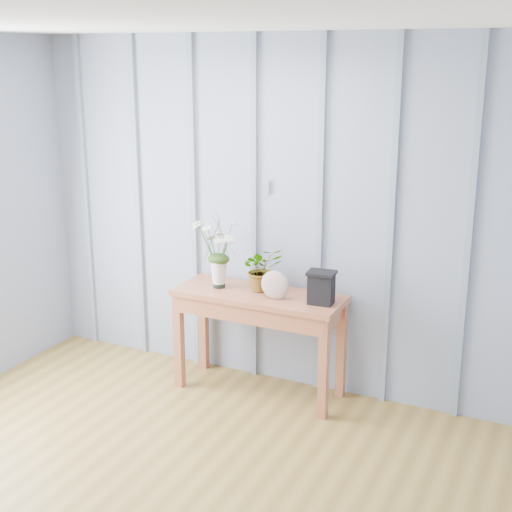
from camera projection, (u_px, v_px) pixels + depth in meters
The scene contains 6 objects.
room_shell at pixel (187, 129), 3.65m from camera, with size 4.00×4.50×2.50m.
sideboard at pixel (259, 308), 5.00m from camera, with size 1.20×0.45×0.75m.
daisy_vase at pixel (218, 241), 4.99m from camera, with size 0.39×0.29×0.55m.
spider_plant at pixel (262, 269), 4.98m from camera, with size 0.28×0.24×0.31m, color #203911.
felt_disc_vessel at pixel (275, 285), 4.81m from camera, with size 0.20×0.06×0.20m, color #855058.
carved_box at pixel (321, 287), 4.72m from camera, with size 0.19×0.16×0.22m.
Camera 1 is at (1.91, -2.26, 2.36)m, focal length 50.00 mm.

